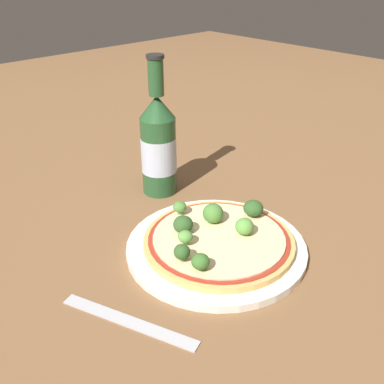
% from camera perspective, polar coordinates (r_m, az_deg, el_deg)
% --- Properties ---
extents(ground_plane, '(3.00, 3.00, 0.00)m').
position_cam_1_polar(ground_plane, '(0.72, 3.45, -6.75)').
color(ground_plane, brown).
extents(plate, '(0.28, 0.28, 0.01)m').
position_cam_1_polar(plate, '(0.71, 3.08, -7.00)').
color(plate, silver).
rests_on(plate, ground_plane).
extents(pizza, '(0.23, 0.23, 0.01)m').
position_cam_1_polar(pizza, '(0.70, 3.42, -6.13)').
color(pizza, tan).
rests_on(pizza, plate).
extents(broccoli_floret_0, '(0.03, 0.03, 0.03)m').
position_cam_1_polar(broccoli_floret_0, '(0.69, -1.14, -4.15)').
color(broccoli_floret_0, '#6B8E51').
rests_on(broccoli_floret_0, pizza).
extents(broccoli_floret_1, '(0.02, 0.02, 0.02)m').
position_cam_1_polar(broccoli_floret_1, '(0.74, -1.56, -1.92)').
color(broccoli_floret_1, '#6B8E51').
rests_on(broccoli_floret_1, pizza).
extents(broccoli_floret_2, '(0.03, 0.03, 0.03)m').
position_cam_1_polar(broccoli_floret_2, '(0.74, 7.79, -2.05)').
color(broccoli_floret_2, '#6B8E51').
rests_on(broccoli_floret_2, pizza).
extents(broccoli_floret_3, '(0.03, 0.03, 0.02)m').
position_cam_1_polar(broccoli_floret_3, '(0.62, 1.08, -8.84)').
color(broccoli_floret_3, '#6B8E51').
rests_on(broccoli_floret_3, pizza).
extents(broccoli_floret_4, '(0.02, 0.02, 0.03)m').
position_cam_1_polar(broccoli_floret_4, '(0.64, -1.29, -7.62)').
color(broccoli_floret_4, '#6B8E51').
rests_on(broccoli_floret_4, pizza).
extents(broccoli_floret_5, '(0.03, 0.03, 0.03)m').
position_cam_1_polar(broccoli_floret_5, '(0.70, 6.68, -4.37)').
color(broccoli_floret_5, '#6B8E51').
rests_on(broccoli_floret_5, pizza).
extents(broccoli_floret_6, '(0.03, 0.03, 0.03)m').
position_cam_1_polar(broccoli_floret_6, '(0.72, 2.70, -2.72)').
color(broccoli_floret_6, '#6B8E51').
rests_on(broccoli_floret_6, pizza).
extents(broccoli_floret_7, '(0.02, 0.02, 0.02)m').
position_cam_1_polar(broccoli_floret_7, '(0.67, -0.84, -5.71)').
color(broccoli_floret_7, '#6B8E51').
rests_on(broccoli_floret_7, pizza).
extents(beer_bottle, '(0.07, 0.07, 0.26)m').
position_cam_1_polar(beer_bottle, '(0.84, -4.29, 6.02)').
color(beer_bottle, '#234C28').
rests_on(beer_bottle, ground_plane).
extents(fork, '(0.09, 0.19, 0.00)m').
position_cam_1_polar(fork, '(0.60, -8.08, -15.88)').
color(fork, '#B2B2B7').
rests_on(fork, ground_plane).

